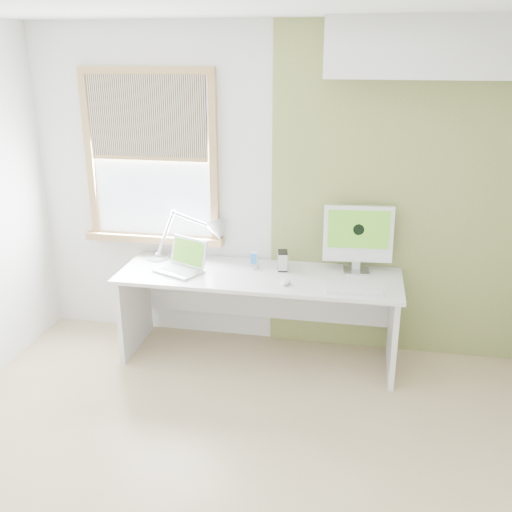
% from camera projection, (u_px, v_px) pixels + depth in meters
% --- Properties ---
extents(room, '(4.04, 3.54, 2.64)m').
position_uv_depth(room, '(219.00, 268.00, 3.01)').
color(room, tan).
rests_on(room, ground).
extents(accent_wall, '(2.00, 0.02, 2.60)m').
position_uv_depth(accent_wall, '(400.00, 198.00, 4.44)').
color(accent_wall, olive).
rests_on(accent_wall, room).
extents(soffit, '(1.60, 0.40, 0.42)m').
position_uv_depth(soffit, '(445.00, 46.00, 3.88)').
color(soffit, white).
rests_on(soffit, room).
extents(window, '(1.20, 0.14, 1.42)m').
position_uv_depth(window, '(150.00, 159.00, 4.68)').
color(window, '#AE814B').
rests_on(window, room).
extents(desk, '(2.20, 0.70, 0.73)m').
position_uv_depth(desk, '(260.00, 294.00, 4.61)').
color(desk, silver).
rests_on(desk, room).
extents(desk_lamp, '(0.76, 0.34, 0.42)m').
position_uv_depth(desk_lamp, '(206.00, 234.00, 4.74)').
color(desk_lamp, '#B3B5B7').
rests_on(desk_lamp, desk).
extents(laptop, '(0.44, 0.40, 0.25)m').
position_uv_depth(laptop, '(183.00, 263.00, 4.55)').
color(laptop, '#B3B5B7').
rests_on(laptop, desk).
extents(phone_dock, '(0.09, 0.09, 0.14)m').
position_uv_depth(phone_dock, '(254.00, 264.00, 4.59)').
color(phone_dock, '#B3B5B7').
rests_on(phone_dock, desk).
extents(external_drive, '(0.09, 0.13, 0.15)m').
position_uv_depth(external_drive, '(283.00, 261.00, 4.55)').
color(external_drive, '#B3B5B7').
rests_on(external_drive, desk).
extents(imac, '(0.54, 0.19, 0.53)m').
position_uv_depth(imac, '(358.00, 235.00, 4.46)').
color(imac, '#B3B5B7').
rests_on(imac, desk).
extents(keyboard, '(0.41, 0.12, 0.02)m').
position_uv_depth(keyboard, '(355.00, 291.00, 4.14)').
color(keyboard, white).
rests_on(keyboard, desk).
extents(mouse, '(0.08, 0.12, 0.03)m').
position_uv_depth(mouse, '(286.00, 282.00, 4.29)').
color(mouse, white).
rests_on(mouse, desk).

